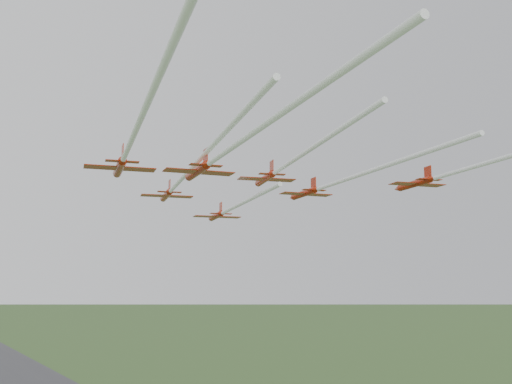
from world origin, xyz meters
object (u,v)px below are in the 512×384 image
jet_lead (227,211)px  jet_row2_left (183,178)px  jet_row3_mid (283,167)px  jet_row3_left (133,137)px  jet_row2_right (333,184)px  jet_row3_right (491,162)px  jet_row4_left (226,151)px

jet_lead → jet_row2_left: (-17.84, -18.77, 1.47)m
jet_row2_left → jet_row3_mid: size_ratio=1.44×
jet_row2_left → jet_row3_mid: jet_row3_mid is taller
jet_lead → jet_row3_left: (-30.68, -33.37, 2.37)m
jet_lead → jet_row3_mid: (-7.30, -28.43, 2.54)m
jet_row2_left → jet_row2_right: jet_row2_right is taller
jet_row3_right → jet_row4_left: (-39.49, 2.84, -3.00)m
jet_row3_mid → jet_row3_right: (23.03, -16.00, 0.48)m
jet_row4_left → jet_row2_right: bearing=45.0°
jet_row2_left → jet_row3_right: 42.28m
jet_row2_left → jet_row3_left: (-12.83, -14.60, 0.91)m
jet_lead → jet_row3_left: jet_row3_left is taller
jet_row2_left → jet_row3_left: bearing=-115.3°
jet_row2_left → jet_lead: bearing=62.5°
jet_row3_left → jet_row2_left: bearing=63.4°
jet_row2_right → jet_row3_mid: (-15.49, -7.86, -0.27)m
jet_row3_mid → jet_row2_left: bearing=155.7°
jet_row2_left → jet_row4_left: size_ratio=1.30×
jet_row3_mid → jet_row4_left: (-16.46, -13.15, -2.52)m
jet_row3_right → jet_row4_left: 39.70m
jet_row2_right → jet_row3_left: jet_row2_right is taller
jet_lead → jet_row4_left: bearing=-103.9°
jet_row2_right → jet_row4_left: bearing=-134.4°
jet_row2_right → jet_row3_right: size_ratio=0.76×
jet_lead → jet_row3_right: size_ratio=0.66×
jet_row3_mid → jet_row4_left: size_ratio=0.90×
jet_row2_left → jet_row4_left: jet_row2_left is taller
jet_lead → jet_row3_right: (15.73, -44.42, 3.02)m
jet_lead → jet_row2_left: size_ratio=0.70×
jet_row2_right → jet_row3_left: size_ratio=0.77×
jet_row2_left → jet_row3_mid: 14.34m
jet_row2_right → jet_row4_left: (-31.95, -21.01, -2.79)m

